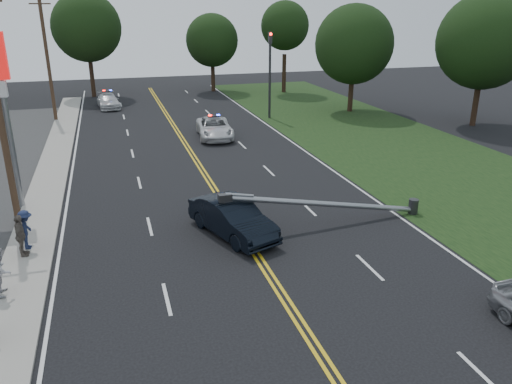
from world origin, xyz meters
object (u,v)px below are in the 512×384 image
object	(u,v)px
fallen_streetlight	(336,204)
traffic_signal	(270,68)
crashed_sedan	(233,218)
emergency_a	(215,128)
utility_pole_far	(47,58)
emergency_b	(108,101)
bystander_c	(26,230)
bystander_d	(20,236)
bystander_b	(1,271)

from	to	relation	value
fallen_streetlight	traffic_signal	bearing A→B (deg)	79.41
traffic_signal	crashed_sedan	bearing A→B (deg)	-111.78
fallen_streetlight	emergency_a	distance (m)	16.77
fallen_streetlight	utility_pole_far	size ratio (longest dim) A/B	0.94
traffic_signal	fallen_streetlight	xyz separation A→B (m)	(-4.11, -22.00, -3.29)
crashed_sedan	fallen_streetlight	bearing A→B (deg)	-22.28
emergency_b	bystander_c	distance (m)	29.85
fallen_streetlight	emergency_b	bearing A→B (deg)	106.42
emergency_a	bystander_c	distance (m)	19.01
emergency_b	bystander_d	size ratio (longest dim) A/B	2.73
emergency_a	bystander_d	xyz separation A→B (m)	(-10.90, -16.28, 0.24)
bystander_c	emergency_b	bearing A→B (deg)	-3.71
traffic_signal	bystander_c	size ratio (longest dim) A/B	4.48
crashed_sedan	emergency_b	bearing A→B (deg)	77.78
crashed_sedan	bystander_b	distance (m)	8.71
utility_pole_far	bystander_c	distance (m)	25.34
traffic_signal	emergency_b	world-z (taller)	traffic_signal
crashed_sedan	traffic_signal	bearing A→B (deg)	47.77
emergency_b	crashed_sedan	bearing A→B (deg)	-86.83
utility_pole_far	bystander_c	world-z (taller)	utility_pole_far
emergency_a	bystander_c	world-z (taller)	bystander_c
bystander_b	bystander_c	distance (m)	3.33
fallen_streetlight	crashed_sedan	bearing A→B (deg)	178.17
bystander_c	traffic_signal	bearing A→B (deg)	-35.38
emergency_b	fallen_streetlight	bearing A→B (deg)	-78.64
emergency_b	traffic_signal	bearing A→B (deg)	-38.42
utility_pole_far	emergency_a	distance (m)	15.49
traffic_signal	utility_pole_far	xyz separation A→B (m)	(-17.50, 4.00, 0.88)
bystander_b	bystander_d	xyz separation A→B (m)	(0.25, 2.69, -0.01)
traffic_signal	bystander_c	distance (m)	27.03
fallen_streetlight	bystander_b	size ratio (longest dim) A/B	5.60
utility_pole_far	crashed_sedan	size ratio (longest dim) A/B	2.16
bystander_d	crashed_sedan	bearing A→B (deg)	-91.40
bystander_d	bystander_b	bearing A→B (deg)	175.06
traffic_signal	bystander_b	size ratio (longest dim) A/B	4.22
fallen_streetlight	bystander_b	world-z (taller)	fallen_streetlight
utility_pole_far	emergency_b	world-z (taller)	utility_pole_far
utility_pole_far	bystander_d	xyz separation A→B (m)	(0.66, -25.60, -4.14)
fallen_streetlight	bystander_c	bearing A→B (deg)	175.39
utility_pole_far	emergency_a	bearing A→B (deg)	-38.90
traffic_signal	bystander_d	distance (m)	27.58
fallen_streetlight	bystander_b	xyz separation A→B (m)	(-12.98, -2.29, 0.04)
emergency_a	emergency_b	xyz separation A→B (m)	(-7.20, 13.97, -0.05)
crashed_sedan	bystander_d	distance (m)	8.11
fallen_streetlight	emergency_b	xyz separation A→B (m)	(-9.03, 30.65, -0.26)
utility_pole_far	bystander_c	bearing A→B (deg)	-88.23
bystander_c	bystander_d	distance (m)	0.63
utility_pole_far	emergency_b	size ratio (longest dim) A/B	2.22
traffic_signal	fallen_streetlight	world-z (taller)	traffic_signal
traffic_signal	bystander_d	world-z (taller)	traffic_signal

